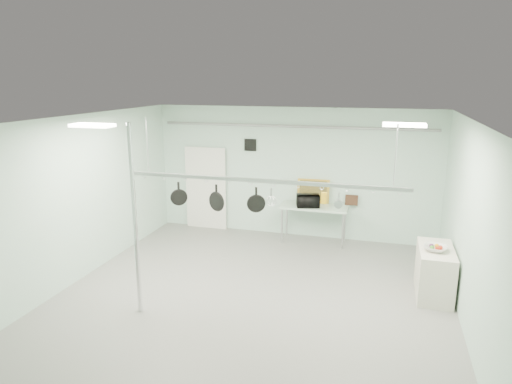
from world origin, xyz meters
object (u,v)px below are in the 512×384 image
(side_cabinet, at_px, (435,272))
(skillet_mid, at_px, (216,198))
(coffee_canister, at_px, (309,203))
(skillet_left, at_px, (179,193))
(microwave, at_px, (308,201))
(fruit_bowl, at_px, (436,248))
(chrome_pole, at_px, (135,221))
(prep_table, at_px, (314,209))
(skillet_right, at_px, (256,200))
(pot_rack, at_px, (262,179))

(side_cabinet, xyz_separation_m, skillet_mid, (-3.77, -1.10, 1.39))
(coffee_canister, xyz_separation_m, skillet_left, (-1.82, -3.17, 0.88))
(side_cabinet, bearing_deg, microwave, 142.18)
(fruit_bowl, bearing_deg, chrome_pole, -158.67)
(prep_table, xyz_separation_m, side_cabinet, (2.55, -2.20, -0.38))
(microwave, xyz_separation_m, skillet_right, (-0.37, -3.18, 0.81))
(fruit_bowl, relative_size, skillet_right, 0.90)
(pot_rack, relative_size, microwave, 9.11)
(skillet_right, bearing_deg, chrome_pole, -173.44)
(chrome_pole, distance_m, skillet_right, 2.03)
(skillet_mid, bearing_deg, coffee_canister, 94.56)
(prep_table, height_order, coffee_canister, coffee_canister)
(coffee_canister, bearing_deg, chrome_pole, -118.28)
(chrome_pole, distance_m, pot_rack, 2.19)
(pot_rack, xyz_separation_m, skillet_right, (-0.10, 0.00, -0.36))
(chrome_pole, height_order, prep_table, chrome_pole)
(coffee_canister, xyz_separation_m, skillet_right, (-0.39, -3.17, 0.86))
(pot_rack, bearing_deg, coffee_canister, 84.79)
(chrome_pole, bearing_deg, prep_table, 61.29)
(skillet_left, bearing_deg, pot_rack, -29.85)
(prep_table, bearing_deg, chrome_pole, -118.71)
(prep_table, relative_size, coffee_canister, 8.40)
(fruit_bowl, relative_size, skillet_mid, 0.82)
(microwave, xyz_separation_m, coffee_canister, (0.02, -0.01, -0.05))
(chrome_pole, xyz_separation_m, fruit_bowl, (4.81, 1.88, -0.65))
(chrome_pole, height_order, fruit_bowl, chrome_pole)
(coffee_canister, relative_size, skillet_mid, 0.40)
(fruit_bowl, bearing_deg, pot_rack, -161.42)
(chrome_pole, xyz_separation_m, pot_rack, (1.90, 0.90, 0.63))
(side_cabinet, bearing_deg, chrome_pole, -157.59)
(chrome_pole, height_order, microwave, chrome_pole)
(microwave, bearing_deg, skillet_left, 45.19)
(pot_rack, bearing_deg, skillet_mid, 180.00)
(chrome_pole, bearing_deg, skillet_mid, 39.77)
(prep_table, xyz_separation_m, fruit_bowl, (2.51, -2.32, 0.12))
(prep_table, bearing_deg, pot_rack, -96.91)
(chrome_pole, height_order, skillet_right, chrome_pole)
(skillet_mid, relative_size, skillet_right, 1.10)
(prep_table, height_order, skillet_left, skillet_left)
(prep_table, bearing_deg, side_cabinet, -40.79)
(microwave, relative_size, skillet_left, 1.31)
(prep_table, xyz_separation_m, skillet_right, (-0.50, -3.30, 1.03))
(microwave, height_order, coffee_canister, microwave)
(prep_table, relative_size, skillet_right, 3.64)
(coffee_canister, distance_m, fruit_bowl, 3.42)
(coffee_canister, xyz_separation_m, skillet_mid, (-1.11, -3.17, 0.84))
(chrome_pole, bearing_deg, side_cabinet, 22.41)
(fruit_bowl, relative_size, skillet_left, 0.99)
(chrome_pole, relative_size, skillet_right, 7.28)
(microwave, height_order, skillet_left, skillet_left)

